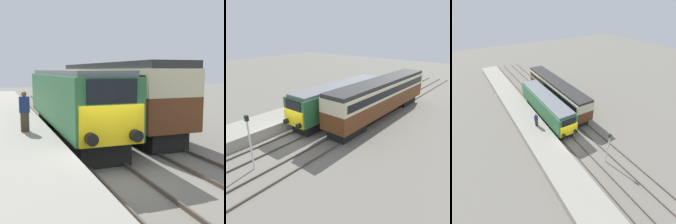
{
  "view_description": "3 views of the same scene",
  "coord_description": "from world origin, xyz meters",
  "views": [
    {
      "loc": [
        -3.87,
        -9.56,
        3.73
      ],
      "look_at": [
        0.0,
        0.78,
        2.23
      ],
      "focal_mm": 50.0,
      "sensor_mm": 36.0,
      "label": 1
    },
    {
      "loc": [
        14.27,
        -10.47,
        8.94
      ],
      "look_at": [
        1.7,
        4.78,
        1.6
      ],
      "focal_mm": 35.0,
      "sensor_mm": 36.0,
      "label": 2
    },
    {
      "loc": [
        -9.25,
        -13.45,
        15.45
      ],
      "look_at": [
        1.7,
        4.78,
        1.6
      ],
      "focal_mm": 28.0,
      "sensor_mm": 36.0,
      "label": 3
    }
  ],
  "objects": [
    {
      "name": "rails_near_track",
      "position": [
        0.0,
        5.0,
        0.07
      ],
      "size": [
        1.51,
        60.0,
        0.14
      ],
      "color": "#4C4238",
      "rests_on": "ground_plane"
    },
    {
      "name": "passenger_carriage",
      "position": [
        3.4,
        10.15,
        2.49
      ],
      "size": [
        2.75,
        16.56,
        4.14
      ],
      "color": "black",
      "rests_on": "ground_plane"
    },
    {
      "name": "rails_far_track",
      "position": [
        3.4,
        5.0,
        0.07
      ],
      "size": [
        1.5,
        60.0,
        0.14
      ],
      "color": "#4C4238",
      "rests_on": "ground_plane"
    },
    {
      "name": "locomotive",
      "position": [
        0.0,
        7.17,
        2.06
      ],
      "size": [
        2.7,
        13.29,
        3.7
      ],
      "color": "black",
      "rests_on": "ground_plane"
    },
    {
      "name": "platform_left",
      "position": [
        -3.3,
        8.0,
        0.49
      ],
      "size": [
        3.5,
        50.0,
        0.99
      ],
      "color": "#9E998C",
      "rests_on": "ground_plane"
    },
    {
      "name": "person_on_platform",
      "position": [
        -2.71,
        4.63,
        1.89
      ],
      "size": [
        0.44,
        0.26,
        1.8
      ],
      "color": "#473828",
      "rests_on": "platform_left"
    },
    {
      "name": "ground_plane",
      "position": [
        0.0,
        0.0,
        0.0
      ],
      "size": [
        120.0,
        120.0,
        0.0
      ],
      "primitive_type": "plane",
      "color": "slate"
    }
  ]
}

